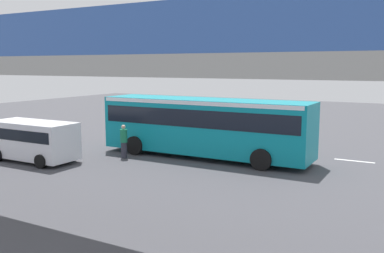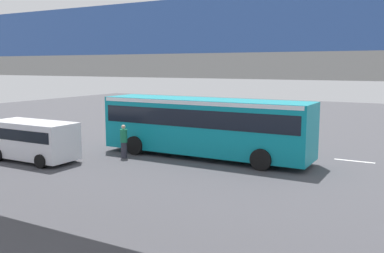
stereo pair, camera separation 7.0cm
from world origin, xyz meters
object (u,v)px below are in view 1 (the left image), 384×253
(parked_van, at_px, (33,138))
(traffic_sign, at_px, (289,119))
(pedestrian, at_px, (124,142))
(city_bus, at_px, (204,123))

(parked_van, bearing_deg, traffic_sign, -140.88)
(pedestrian, xyz_separation_m, traffic_sign, (-7.16, -5.95, 1.00))
(traffic_sign, bearing_deg, city_bus, 46.67)
(parked_van, distance_m, traffic_sign, 13.93)
(traffic_sign, bearing_deg, pedestrian, 39.70)
(city_bus, bearing_deg, parked_van, 34.82)
(city_bus, relative_size, parked_van, 2.40)
(city_bus, distance_m, parked_van, 8.92)
(city_bus, bearing_deg, traffic_sign, -133.33)
(city_bus, xyz_separation_m, traffic_sign, (-3.49, -3.70, 0.01))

